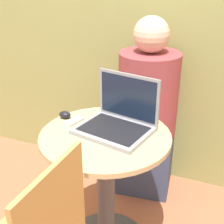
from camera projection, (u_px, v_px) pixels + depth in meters
round_table at (106, 179)px, 1.63m from camera, size 0.64×0.64×0.73m
laptop at (118, 119)px, 1.54m from camera, size 0.39×0.34×0.26m
cell_phone at (74, 121)px, 1.62m from camera, size 0.07×0.11×0.02m
computer_mouse at (65, 115)px, 1.66m from camera, size 0.06×0.05×0.04m
person_seated at (148, 122)px, 2.14m from camera, size 0.42×0.61×1.22m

